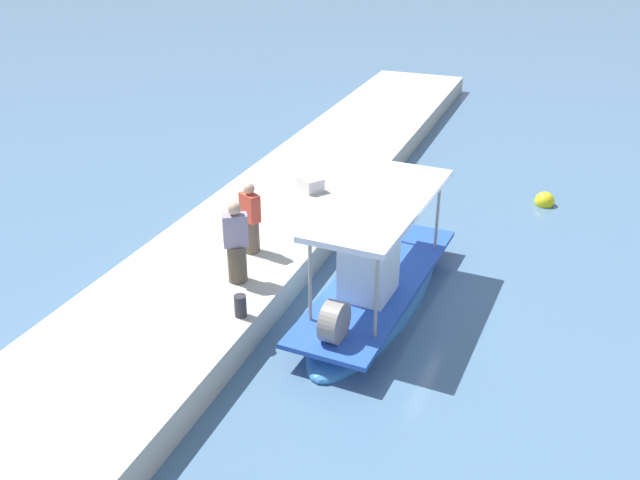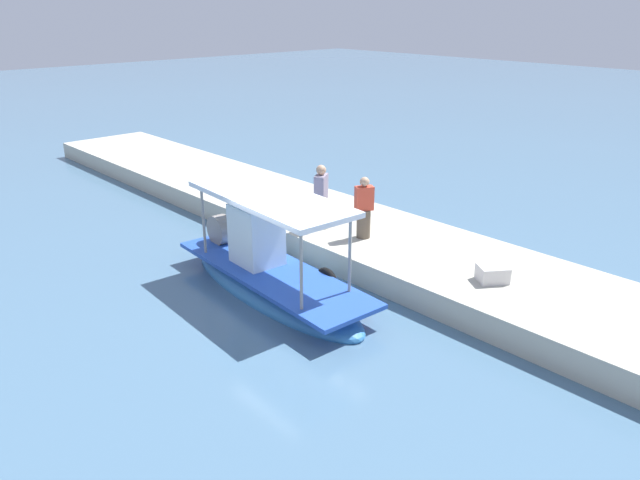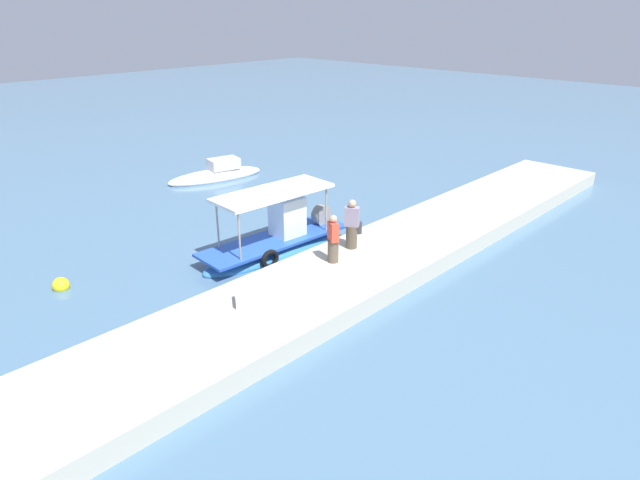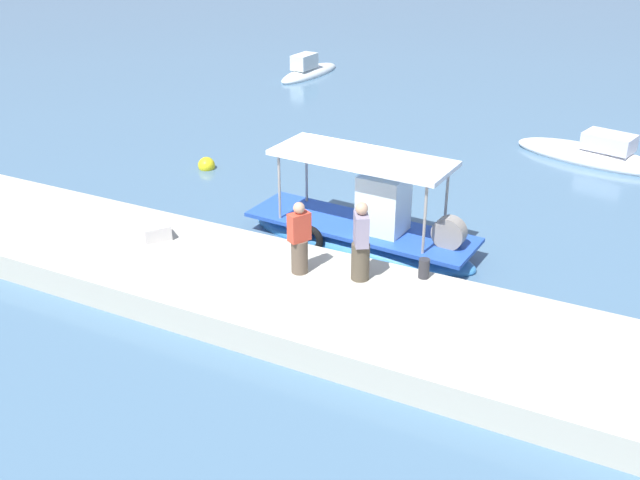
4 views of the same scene
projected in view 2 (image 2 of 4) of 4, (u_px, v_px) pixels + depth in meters
The scene contains 7 objects.
ground_plane at pixel (298, 302), 14.19m from camera, with size 120.00×120.00×0.00m, color slate.
dock_quay at pixel (398, 250), 16.32m from camera, with size 36.00×3.79×0.64m, color #BBB8A6.
main_fishing_boat at pixel (270, 274), 14.65m from camera, with size 6.34×2.12×2.77m.
fisherman_near_bollard at pixel (321, 200), 16.75m from camera, with size 0.55×0.58×1.79m.
fisherman_by_crate at pixel (364, 210), 16.08m from camera, with size 0.50×0.54×1.66m.
mooring_bollard at pixel (275, 215), 17.36m from camera, with size 0.24×0.24×0.44m, color #2D2D33.
cargo_crate at pixel (493, 274), 13.71m from camera, with size 0.65×0.52×0.37m, color silver.
Camera 2 is at (-9.66, 8.26, 6.50)m, focal length 34.27 mm.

